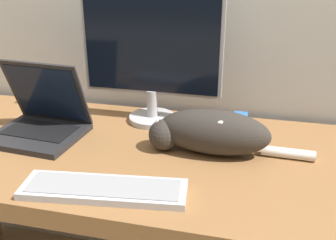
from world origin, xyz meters
TOP-DOWN VIEW (x-y plane):
  - desk at (0.00, 0.36)m, footprint 1.61×0.72m
  - monitor at (0.10, 0.60)m, footprint 0.51×0.17m
  - laptop at (-0.24, 0.39)m, footprint 0.31×0.27m
  - external_keyboard at (0.11, 0.11)m, footprint 0.45×0.18m
  - cat at (0.34, 0.40)m, footprint 0.52×0.15m
  - small_toy at (0.42, 0.62)m, footprint 0.05×0.05m

SIDE VIEW (x-z plane):
  - desk at x=0.00m, z-range 0.23..1.00m
  - external_keyboard at x=0.11m, z-range 0.77..0.79m
  - small_toy at x=0.42m, z-range 0.77..0.82m
  - laptop at x=-0.24m, z-range 0.69..0.95m
  - cat at x=0.34m, z-range 0.77..0.91m
  - monitor at x=0.10m, z-range 0.79..1.30m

